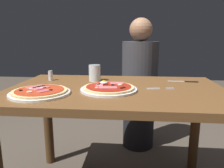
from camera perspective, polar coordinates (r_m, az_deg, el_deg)
The scene contains 8 objects.
dining_table at distance 1.29m, azimuth 1.15°, elevation -5.87°, with size 1.26×0.79×0.73m.
pizza_foreground at distance 1.19m, azimuth -0.88°, elevation -1.15°, with size 0.32×0.32×0.05m.
pizza_across_left at distance 1.18m, azimuth -18.65°, elevation -2.04°, with size 0.31×0.31×0.03m.
water_glass_near at distance 1.45m, azimuth -4.63°, elevation 2.68°, with size 0.08×0.08×0.11m.
fork at distance 1.26m, azimuth 12.18°, elevation -1.17°, with size 0.16×0.04×0.00m.
knife at distance 1.50m, azimuth 18.86°, elevation 0.63°, with size 0.20×0.03×0.01m.
salt_shaker at distance 1.52m, azimuth -16.05°, elevation 2.14°, with size 0.03×0.03×0.07m.
diner_person at distance 1.97m, azimuth 7.30°, elevation -1.10°, with size 0.32×0.32×1.18m.
Camera 1 is at (0.09, -1.22, 1.02)m, focal length 34.34 mm.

